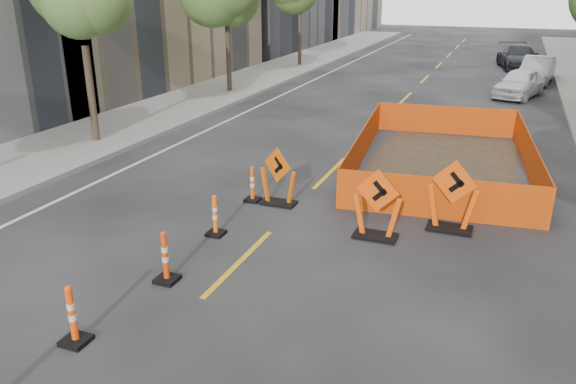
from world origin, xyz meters
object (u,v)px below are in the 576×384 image
at_px(channelizer_3, 72,315).
at_px(chevron_sign_right, 453,196).
at_px(chevron_sign_center, 377,204).
at_px(parked_car_near, 520,83).
at_px(channelizer_5, 215,215).
at_px(channelizer_6, 252,184).
at_px(channelizer_4, 165,257).
at_px(parked_car_far, 518,57).
at_px(chevron_sign_left, 278,176).
at_px(parked_car_mid, 537,70).

relative_size(channelizer_3, chevron_sign_right, 0.61).
relative_size(chevron_sign_center, parked_car_near, 0.40).
bearing_deg(channelizer_5, channelizer_6, 92.74).
bearing_deg(channelizer_4, parked_car_far, 79.59).
distance_m(channelizer_3, chevron_sign_center, 6.44).
height_order(channelizer_3, chevron_sign_left, chevron_sign_left).
bearing_deg(parked_car_mid, channelizer_3, -96.18).
height_order(channelizer_3, parked_car_mid, parked_car_mid).
distance_m(parked_car_mid, parked_car_far, 5.40).
distance_m(channelizer_4, channelizer_5, 2.15).
relative_size(chevron_sign_left, chevron_sign_right, 0.90).
bearing_deg(channelizer_3, parked_car_near, 75.33).
distance_m(channelizer_3, parked_car_mid, 29.16).
relative_size(channelizer_3, channelizer_4, 0.99).
relative_size(channelizer_6, chevron_sign_left, 0.63).
xyz_separation_m(channelizer_3, channelizer_4, (0.26, 2.15, 0.01)).
height_order(channelizer_5, chevron_sign_right, chevron_sign_right).
xyz_separation_m(chevron_sign_left, chevron_sign_right, (4.18, -0.03, 0.09)).
bearing_deg(channelizer_4, channelizer_6, 93.12).
bearing_deg(channelizer_6, parked_car_far, 77.52).
distance_m(channelizer_5, channelizer_6, 2.15).
distance_m(chevron_sign_left, chevron_sign_center, 2.91).
bearing_deg(chevron_sign_left, channelizer_6, -153.03).
relative_size(channelizer_3, chevron_sign_center, 0.64).
bearing_deg(chevron_sign_right, parked_car_far, 101.20).
xyz_separation_m(channelizer_6, chevron_sign_right, (4.87, 0.00, 0.36)).
distance_m(chevron_sign_left, chevron_sign_right, 4.18).
height_order(chevron_sign_left, parked_car_mid, chevron_sign_left).
relative_size(chevron_sign_center, parked_car_mid, 0.37).
height_order(channelizer_4, chevron_sign_right, chevron_sign_right).
height_order(channelizer_3, chevron_sign_center, chevron_sign_center).
bearing_deg(channelizer_6, chevron_sign_left, 3.20).
distance_m(channelizer_3, parked_car_near, 24.37).
xyz_separation_m(channelizer_5, parked_car_mid, (6.92, 24.00, 0.24)).
height_order(channelizer_6, parked_car_far, parked_car_far).
bearing_deg(parked_car_near, chevron_sign_left, -90.85).
xyz_separation_m(chevron_sign_left, parked_car_near, (5.46, 17.10, -0.07)).
relative_size(channelizer_5, chevron_sign_right, 0.57).
xyz_separation_m(channelizer_4, chevron_sign_right, (4.63, 4.30, 0.32)).
bearing_deg(parked_car_mid, channelizer_5, -98.29).
xyz_separation_m(channelizer_4, parked_car_far, (5.78, 31.45, 0.24)).
xyz_separation_m(channelizer_4, parked_car_mid, (6.78, 26.15, 0.20)).
bearing_deg(channelizer_3, channelizer_5, 88.35).
bearing_deg(channelizer_6, channelizer_3, -90.19).
bearing_deg(chevron_sign_left, parked_car_mid, 97.58).
bearing_deg(parked_car_near, parked_car_mid, 96.46).
bearing_deg(chevron_sign_right, channelizer_6, -166.35).
relative_size(channelizer_4, parked_car_near, 0.26).
bearing_deg(chevron_sign_center, channelizer_4, -127.81).
relative_size(channelizer_5, chevron_sign_left, 0.63).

